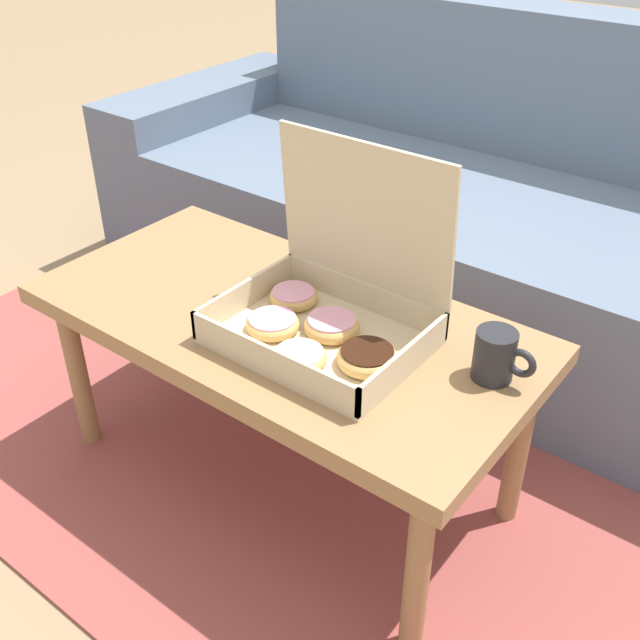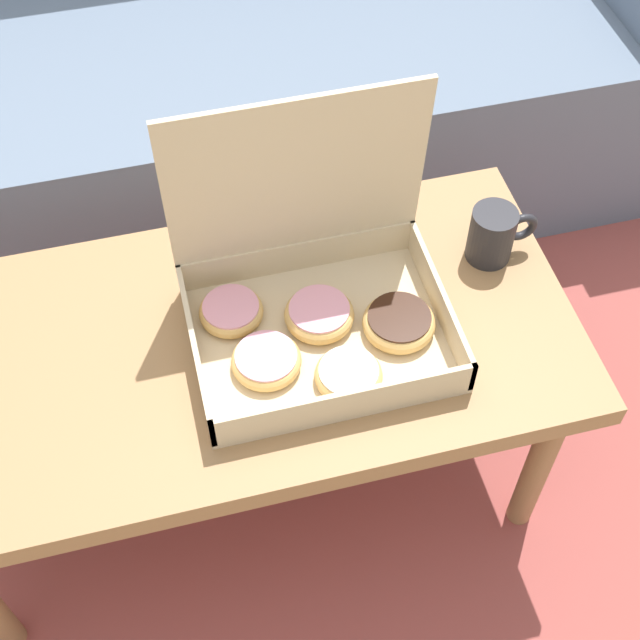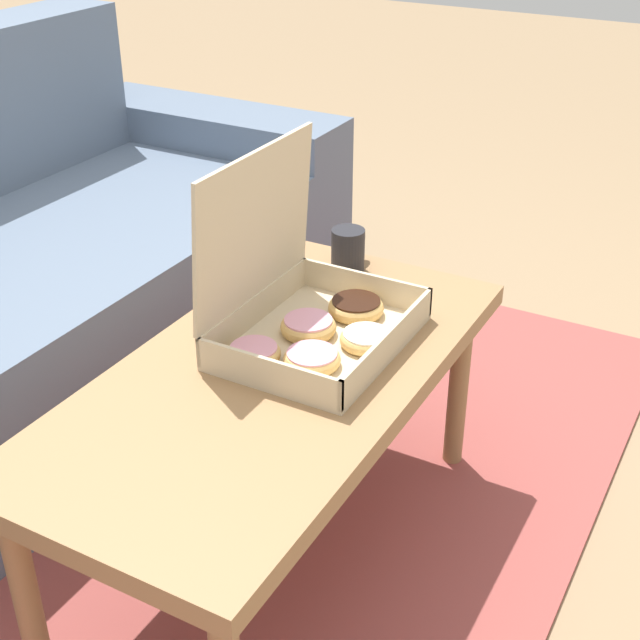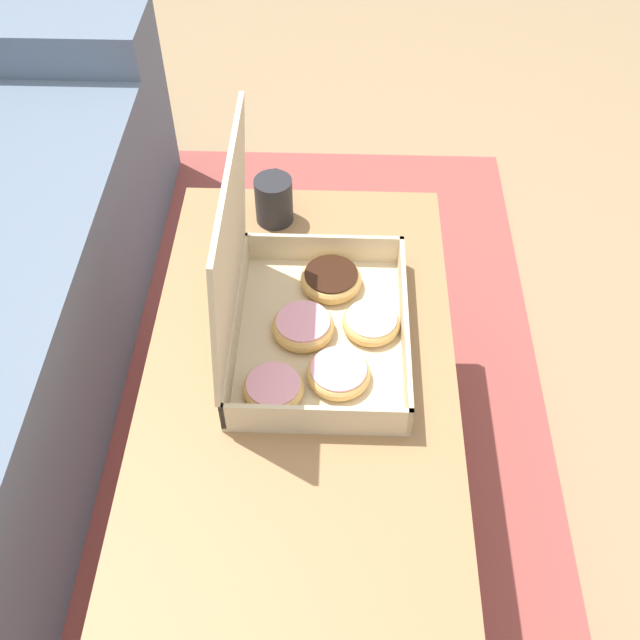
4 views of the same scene
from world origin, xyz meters
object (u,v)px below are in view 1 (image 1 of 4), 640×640
object	(u,v)px
pastry_box	(327,310)
couch	(484,226)
coffee_table	(282,334)
coffee_mug	(496,356)

from	to	relation	value
pastry_box	couch	bearing A→B (deg)	97.42
couch	coffee_table	xyz separation A→B (m)	(0.00, -0.91, 0.11)
coffee_table	pastry_box	world-z (taller)	pastry_box
pastry_box	coffee_mug	world-z (taller)	pastry_box
coffee_table	pastry_box	bearing A→B (deg)	-3.67
couch	coffee_mug	bearing A→B (deg)	-63.02
coffee_table	coffee_mug	xyz separation A→B (m)	(0.43, 0.07, 0.10)
coffee_table	pastry_box	distance (m)	0.16
coffee_table	pastry_box	xyz separation A→B (m)	(0.12, -0.01, 0.11)
pastry_box	coffee_mug	bearing A→B (deg)	13.77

